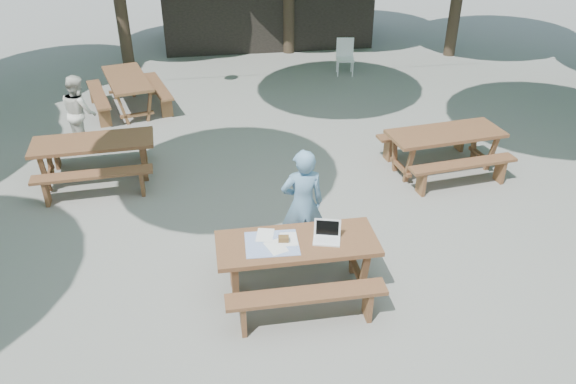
% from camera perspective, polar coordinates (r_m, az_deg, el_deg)
% --- Properties ---
extents(ground, '(80.00, 80.00, 0.00)m').
position_cam_1_polar(ground, '(8.58, 3.24, -3.41)').
color(ground, slate).
rests_on(ground, ground).
extents(main_picnic_table, '(2.00, 1.58, 0.75)m').
position_cam_1_polar(main_picnic_table, '(7.15, 0.91, -7.40)').
color(main_picnic_table, '#532E1D').
rests_on(main_picnic_table, ground).
extents(picnic_table_nw, '(2.04, 1.69, 0.75)m').
position_cam_1_polar(picnic_table_nw, '(10.15, -18.93, 3.11)').
color(picnic_table_nw, '#532E1D').
rests_on(picnic_table_nw, ground).
extents(picnic_table_ne, '(2.08, 1.80, 0.75)m').
position_cam_1_polar(picnic_table_ne, '(10.30, 15.49, 4.07)').
color(picnic_table_ne, '#532E1D').
rests_on(picnic_table_ne, ground).
extents(picnic_table_far_w, '(2.00, 2.23, 0.75)m').
position_cam_1_polar(picnic_table_far_w, '(13.04, -15.85, 9.65)').
color(picnic_table_far_w, '#532E1D').
rests_on(picnic_table_far_w, ground).
extents(woman, '(0.60, 0.40, 1.62)m').
position_cam_1_polar(woman, '(7.55, 1.49, -1.24)').
color(woman, '#6693BA').
rests_on(woman, ground).
extents(second_person, '(0.82, 0.87, 1.43)m').
position_cam_1_polar(second_person, '(11.37, -20.39, 7.60)').
color(second_person, white).
rests_on(second_person, ground).
extents(plastic_chair, '(0.51, 0.51, 0.90)m').
position_cam_1_polar(plastic_chair, '(14.98, 5.79, 12.77)').
color(plastic_chair, white).
rests_on(plastic_chair, ground).
extents(laptop, '(0.39, 0.34, 0.24)m').
position_cam_1_polar(laptop, '(6.96, 3.98, -4.35)').
color(laptop, white).
rests_on(laptop, main_picnic_table).
extents(tabletop_clutter, '(0.68, 0.64, 0.08)m').
position_cam_1_polar(tabletop_clutter, '(6.90, -1.40, -5.14)').
color(tabletop_clutter, '#3861BF').
rests_on(tabletop_clutter, main_picnic_table).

